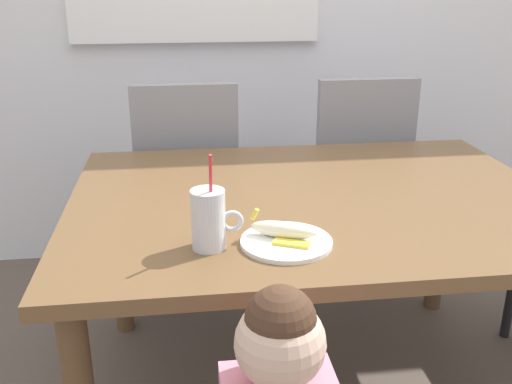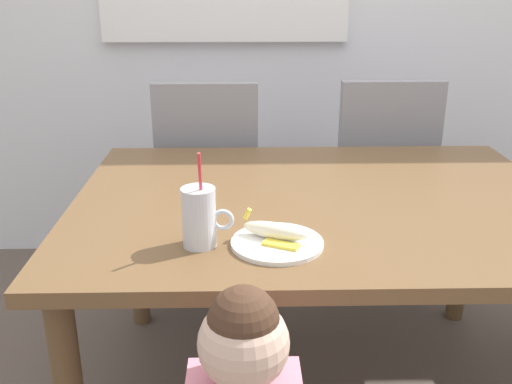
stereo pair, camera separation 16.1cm
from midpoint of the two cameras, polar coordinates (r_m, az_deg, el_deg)
name	(u,v)px [view 2 (the right image)]	position (r m, az deg, el deg)	size (l,w,h in m)	color
dining_table	(318,223)	(1.79, 8.75, -3.04)	(1.47, 1.09, 0.73)	brown
dining_chair_left	(209,175)	(2.51, -2.84, 1.67)	(0.44, 0.44, 0.96)	gray
dining_chair_right	(380,172)	(2.62, 13.86, 1.93)	(0.44, 0.44, 0.96)	gray
milk_cup	(200,220)	(1.41, -2.32, -2.87)	(0.13, 0.08, 0.25)	silver
snack_plate	(277,243)	(1.44, 5.32, -5.11)	(0.23, 0.23, 0.01)	white
peeled_banana	(276,232)	(1.44, 5.19, -3.97)	(0.17, 0.14, 0.07)	#F4EAC6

